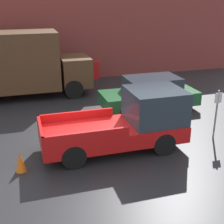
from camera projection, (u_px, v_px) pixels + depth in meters
The scene contains 8 objects.
ground_plane at pixel (83, 144), 12.08m from camera, with size 60.00×60.00×0.00m, color #232326.
building_wall at pixel (50, 39), 20.01m from camera, with size 28.00×0.15×5.47m.
pickup_truck at pixel (129, 122), 11.52m from camera, with size 5.27×2.07×2.20m.
car at pixel (150, 93), 15.51m from camera, with size 4.80×1.98×1.65m.
delivery_truck at pixel (15, 63), 16.96m from camera, with size 7.42×2.54×3.60m.
parking_sign at pixel (216, 112), 12.17m from camera, with size 0.30×0.07×2.03m.
newspaper_box at pixel (95, 70), 21.27m from camera, with size 0.45×0.40×1.15m.
traffic_cone at pixel (20, 162), 10.16m from camera, with size 0.35×0.35×0.67m.
Camera 1 is at (-2.05, -10.71, 5.47)m, focal length 50.00 mm.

